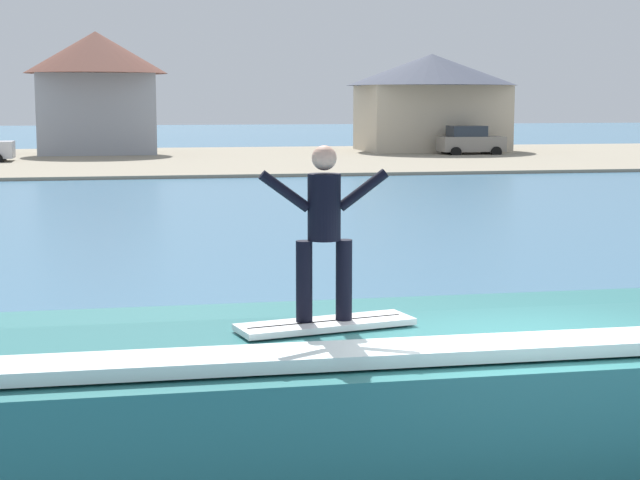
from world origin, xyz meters
name	(u,v)px	position (x,y,z in m)	size (l,w,h in m)	color
ground_plane	(535,477)	(0.00, 0.00, 0.00)	(260.00, 260.00, 0.00)	teal
wave_crest	(386,384)	(-1.12, 1.23, 0.60)	(10.21, 3.56, 1.28)	#296E6E
surfboard	(325,324)	(-1.79, 0.98, 1.31)	(1.81, 0.86, 0.06)	white
surfer	(324,223)	(-1.80, 1.01, 2.30)	(1.27, 0.32, 1.70)	black
shoreline_bank	(188,160)	(0.00, 49.53, 0.08)	(120.00, 25.77, 0.15)	gray
car_far_shore	(470,141)	(17.05, 50.66, 0.94)	(3.88, 2.11, 1.86)	gray
house_gabled_white	(431,95)	(16.01, 55.34, 3.72)	(10.93, 10.93, 6.32)	beige
house_small_cottage	(97,81)	(-5.02, 55.32, 4.51)	(8.56, 8.56, 7.48)	#9EA3AD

